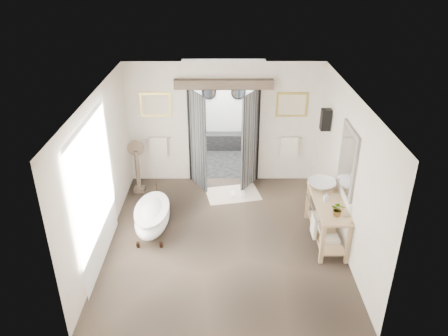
{
  "coord_description": "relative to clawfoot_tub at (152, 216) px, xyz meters",
  "views": [
    {
      "loc": [
        -0.02,
        -7.03,
        5.1
      ],
      "look_at": [
        0.0,
        0.6,
        1.25
      ],
      "focal_mm": 35.0,
      "sensor_mm": 36.0,
      "label": 1
    }
  ],
  "objects": [
    {
      "name": "soap_bottle_a",
      "position": [
        3.34,
        -0.24,
        0.58
      ],
      "size": [
        0.09,
        0.1,
        0.18
      ],
      "primitive_type": "imported",
      "rotation": [
        0.0,
        0.0,
        0.21
      ],
      "color": "gray",
      "rests_on": "vanity"
    },
    {
      "name": "basin",
      "position": [
        3.34,
        0.19,
        0.59
      ],
      "size": [
        0.67,
        0.67,
        0.19
      ],
      "primitive_type": "imported",
      "rotation": [
        0.0,
        0.0,
        0.21
      ],
      "color": "white",
      "rests_on": "vanity"
    },
    {
      "name": "plant",
      "position": [
        3.44,
        -0.76,
        0.63
      ],
      "size": [
        0.31,
        0.29,
        0.28
      ],
      "primitive_type": "imported",
      "rotation": [
        0.0,
        0.0,
        -0.36
      ],
      "color": "gray",
      "rests_on": "vanity"
    },
    {
      "name": "back_wall_dressing",
      "position": [
        1.42,
        2.06,
        1.2
      ],
      "size": [
        3.82,
        0.76,
        2.52
      ],
      "color": "black",
      "rests_on": "ground_plane"
    },
    {
      "name": "vanity",
      "position": [
        3.37,
        -0.27,
        0.15
      ],
      "size": [
        0.57,
        1.6,
        0.85
      ],
      "color": "tan",
      "rests_on": "ground_plane"
    },
    {
      "name": "room_shell",
      "position": [
        1.39,
        -0.39,
        1.5
      ],
      "size": [
        4.52,
        5.02,
        2.91
      ],
      "color": "silver",
      "rests_on": "ground_plane"
    },
    {
      "name": "shower_room",
      "position": [
        1.42,
        3.74,
        0.55
      ],
      "size": [
        2.22,
        2.01,
        2.51
      ],
      "color": "black",
      "rests_on": "ground_plane"
    },
    {
      "name": "ground_plane",
      "position": [
        1.42,
        -0.26,
        -0.36
      ],
      "size": [
        5.0,
        5.0,
        0.0
      ],
      "primitive_type": "plane",
      "color": "brown"
    },
    {
      "name": "rug",
      "position": [
        1.63,
        1.47,
        -0.35
      ],
      "size": [
        1.34,
        1.03,
        0.01
      ],
      "primitive_type": "cube",
      "rotation": [
        0.0,
        0.0,
        0.2
      ],
      "color": "beige",
      "rests_on": "ground_plane"
    },
    {
      "name": "slippers",
      "position": [
        1.75,
        1.42,
        -0.32
      ],
      "size": [
        0.34,
        0.25,
        0.05
      ],
      "color": "white",
      "rests_on": "rug"
    },
    {
      "name": "pedestal_mirror",
      "position": [
        -0.56,
        1.63,
        0.19
      ],
      "size": [
        0.38,
        0.25,
        1.28
      ],
      "color": "brown",
      "rests_on": "ground_plane"
    },
    {
      "name": "clawfoot_tub",
      "position": [
        0.0,
        0.0,
        0.0
      ],
      "size": [
        0.67,
        1.5,
        0.73
      ],
      "color": "black",
      "rests_on": "ground_plane"
    },
    {
      "name": "soap_bottle_b",
      "position": [
        3.36,
        0.43,
        0.57
      ],
      "size": [
        0.14,
        0.14,
        0.16
      ],
      "primitive_type": "imported",
      "rotation": [
        0.0,
        0.0,
        0.14
      ],
      "color": "gray",
      "rests_on": "vanity"
    }
  ]
}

